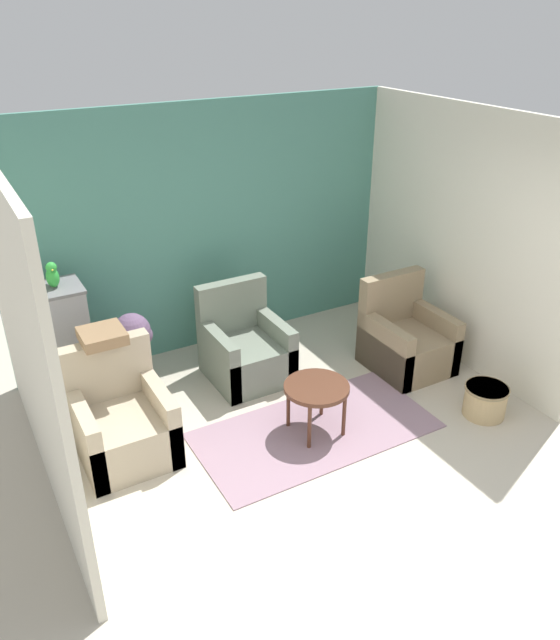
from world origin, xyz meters
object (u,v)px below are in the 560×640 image
at_px(wicker_basket, 485,400).
at_px(coffee_table, 317,391).
at_px(armchair_left, 122,424).
at_px(armchair_middle, 245,350).
at_px(birdcage, 65,346).
at_px(parrot, 52,275).
at_px(potted_plant, 132,339).
at_px(armchair_right, 405,341).

bearing_deg(wicker_basket, coffee_table, 159.62).
bearing_deg(armchair_left, armchair_middle, 22.46).
height_order(birdcage, parrot, parrot).
bearing_deg(coffee_table, birdcage, 138.50).
xyz_separation_m(armchair_middle, potted_plant, (-1.06, 0.35, 0.25)).
distance_m(coffee_table, armchair_right, 1.55).
xyz_separation_m(coffee_table, armchair_middle, (-0.13, 1.18, -0.14)).
distance_m(armchair_middle, potted_plant, 1.15).
bearing_deg(armchair_middle, birdcage, 165.77).
bearing_deg(birdcage, wicker_basket, -32.99).
bearing_deg(wicker_basket, potted_plant, 142.41).
bearing_deg(armchair_middle, wicker_basket, -46.39).
distance_m(parrot, potted_plant, 1.01).
bearing_deg(coffee_table, armchair_middle, 96.11).
relative_size(armchair_left, birdcage, 0.79).
xyz_separation_m(armchair_left, parrot, (-0.21, 1.04, 1.04)).
height_order(birdcage, wicker_basket, birdcage).
xyz_separation_m(armchair_middle, wicker_basket, (1.67, -1.75, -0.14)).
bearing_deg(birdcage, armchair_left, -78.85).
distance_m(parrot, wicker_basket, 4.17).
relative_size(coffee_table, armchair_left, 0.61).
distance_m(coffee_table, parrot, 2.59).
height_order(parrot, wicker_basket, parrot).
bearing_deg(coffee_table, parrot, 138.46).
relative_size(coffee_table, armchair_right, 0.61).
height_order(armchair_right, potted_plant, armchair_right).
height_order(coffee_table, parrot, parrot).
relative_size(armchair_middle, parrot, 3.90).
distance_m(armchair_right, parrot, 3.60).
xyz_separation_m(birdcage, parrot, (0.00, 0.00, 0.73)).
relative_size(armchair_right, armchair_middle, 1.00).
distance_m(coffee_table, armchair_middle, 1.19).
relative_size(armchair_left, wicker_basket, 2.36).
distance_m(birdcage, wicker_basket, 4.02).
xyz_separation_m(armchair_middle, parrot, (-1.69, 0.43, 1.04)).
xyz_separation_m(parrot, potted_plant, (0.63, -0.08, -0.79)).
bearing_deg(parrot, birdcage, -90.00).
distance_m(coffee_table, armchair_left, 1.71).
bearing_deg(parrot, armchair_middle, -14.30).
height_order(coffee_table, armchair_right, armchair_right).
distance_m(armchair_left, armchair_middle, 1.60).
xyz_separation_m(armchair_left, birdcage, (-0.21, 1.04, 0.31)).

